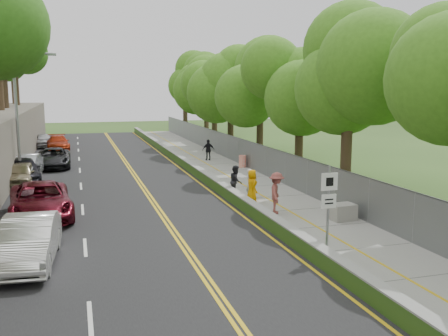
{
  "coord_description": "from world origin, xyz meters",
  "views": [
    {
      "loc": [
        -7.33,
        -18.31,
        5.83
      ],
      "look_at": [
        0.5,
        8.0,
        1.4
      ],
      "focal_mm": 40.0,
      "sensor_mm": 36.0,
      "label": 1
    }
  ],
  "objects_px": {
    "streetlight": "(20,108)",
    "car_2": "(40,201)",
    "construction_barrel": "(243,161)",
    "signpost": "(329,199)",
    "concrete_block": "(342,212)",
    "painter_0": "(252,186)",
    "car_1": "(29,241)",
    "person_far": "(208,150)"
  },
  "relations": [
    {
      "from": "streetlight",
      "to": "car_2",
      "type": "distance_m",
      "value": 9.97
    },
    {
      "from": "streetlight",
      "to": "construction_barrel",
      "type": "xyz_separation_m",
      "value": [
        14.76,
        2.0,
        -4.15
      ]
    },
    {
      "from": "streetlight",
      "to": "signpost",
      "type": "distance_m",
      "value": 20.72
    },
    {
      "from": "concrete_block",
      "to": "painter_0",
      "type": "distance_m",
      "value": 5.19
    },
    {
      "from": "car_1",
      "to": "car_2",
      "type": "relative_size",
      "value": 0.84
    },
    {
      "from": "streetlight",
      "to": "person_far",
      "type": "xyz_separation_m",
      "value": [
        13.26,
        6.14,
        -3.75
      ]
    },
    {
      "from": "car_1",
      "to": "painter_0",
      "type": "height_order",
      "value": "painter_0"
    },
    {
      "from": "construction_barrel",
      "to": "car_1",
      "type": "distance_m",
      "value": 21.79
    },
    {
      "from": "concrete_block",
      "to": "person_far",
      "type": "bearing_deg",
      "value": 92.97
    },
    {
      "from": "signpost",
      "to": "construction_barrel",
      "type": "relative_size",
      "value": 3.5
    },
    {
      "from": "construction_barrel",
      "to": "car_1",
      "type": "xyz_separation_m",
      "value": [
        -13.3,
        -17.25,
        0.33
      ]
    },
    {
      "from": "painter_0",
      "to": "concrete_block",
      "type": "bearing_deg",
      "value": -151.75
    },
    {
      "from": "concrete_block",
      "to": "signpost",
      "type": "bearing_deg",
      "value": -126.35
    },
    {
      "from": "streetlight",
      "to": "painter_0",
      "type": "height_order",
      "value": "streetlight"
    },
    {
      "from": "car_1",
      "to": "painter_0",
      "type": "bearing_deg",
      "value": 36.28
    },
    {
      "from": "car_1",
      "to": "car_2",
      "type": "height_order",
      "value": "car_2"
    },
    {
      "from": "car_2",
      "to": "painter_0",
      "type": "relative_size",
      "value": 3.38
    },
    {
      "from": "streetlight",
      "to": "car_1",
      "type": "height_order",
      "value": "streetlight"
    },
    {
      "from": "signpost",
      "to": "streetlight",
      "type": "bearing_deg",
      "value": 124.08
    },
    {
      "from": "person_far",
      "to": "painter_0",
      "type": "bearing_deg",
      "value": 83.46
    },
    {
      "from": "construction_barrel",
      "to": "concrete_block",
      "type": "xyz_separation_m",
      "value": [
        -0.49,
        -15.27,
        -0.09
      ]
    },
    {
      "from": "construction_barrel",
      "to": "painter_0",
      "type": "height_order",
      "value": "painter_0"
    },
    {
      "from": "car_2",
      "to": "person_far",
      "type": "bearing_deg",
      "value": 47.04
    },
    {
      "from": "car_2",
      "to": "person_far",
      "type": "xyz_separation_m",
      "value": [
        11.8,
        15.23,
        0.07
      ]
    },
    {
      "from": "signpost",
      "to": "concrete_block",
      "type": "bearing_deg",
      "value": 53.65
    },
    {
      "from": "construction_barrel",
      "to": "concrete_block",
      "type": "height_order",
      "value": "construction_barrel"
    },
    {
      "from": "streetlight",
      "to": "car_1",
      "type": "distance_m",
      "value": 15.79
    },
    {
      "from": "signpost",
      "to": "car_1",
      "type": "bearing_deg",
      "value": 170.05
    },
    {
      "from": "streetlight",
      "to": "concrete_block",
      "type": "bearing_deg",
      "value": -42.92
    },
    {
      "from": "signpost",
      "to": "person_far",
      "type": "xyz_separation_m",
      "value": [
        1.75,
        23.16,
        -1.07
      ]
    },
    {
      "from": "signpost",
      "to": "painter_0",
      "type": "height_order",
      "value": "signpost"
    },
    {
      "from": "signpost",
      "to": "concrete_block",
      "type": "xyz_separation_m",
      "value": [
        2.76,
        3.75,
        -1.56
      ]
    },
    {
      "from": "signpost",
      "to": "concrete_block",
      "type": "distance_m",
      "value": 4.91
    },
    {
      "from": "car_1",
      "to": "person_far",
      "type": "bearing_deg",
      "value": 65.08
    },
    {
      "from": "construction_barrel",
      "to": "person_far",
      "type": "height_order",
      "value": "person_far"
    },
    {
      "from": "streetlight",
      "to": "car_2",
      "type": "xyz_separation_m",
      "value": [
        1.46,
        -9.09,
        -3.82
      ]
    },
    {
      "from": "construction_barrel",
      "to": "concrete_block",
      "type": "distance_m",
      "value": 15.28
    },
    {
      "from": "construction_barrel",
      "to": "car_2",
      "type": "distance_m",
      "value": 17.32
    },
    {
      "from": "car_2",
      "to": "painter_0",
      "type": "height_order",
      "value": "painter_0"
    },
    {
      "from": "signpost",
      "to": "concrete_block",
      "type": "relative_size",
      "value": 2.91
    },
    {
      "from": "car_2",
      "to": "person_far",
      "type": "height_order",
      "value": "person_far"
    },
    {
      "from": "car_2",
      "to": "painter_0",
      "type": "xyz_separation_m",
      "value": [
        10.14,
        0.25,
        0.06
      ]
    }
  ]
}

